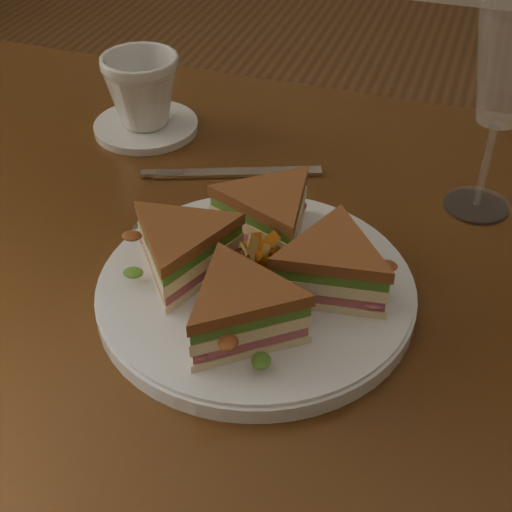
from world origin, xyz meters
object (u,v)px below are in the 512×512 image
at_px(table, 261,328).
at_px(spoon, 175,231).
at_px(saucer, 146,126).
at_px(knife, 225,173).
at_px(plate, 256,291).
at_px(wine_glass, 507,74).
at_px(coffee_cup, 142,91).
at_px(sandwich_wedges, 256,260).

bearing_deg(table, spoon, 173.89).
bearing_deg(table, saucer, 137.75).
bearing_deg(knife, plate, -82.74).
distance_m(wine_glass, coffee_cup, 0.44).
relative_size(plate, sandwich_wedges, 1.09).
bearing_deg(coffee_cup, spoon, -53.01).
bearing_deg(plate, saucer, 132.40).
bearing_deg(table, wine_glass, 39.57).
distance_m(table, saucer, 0.32).
bearing_deg(spoon, plate, -54.73).
bearing_deg(saucer, wine_glass, -5.73).
xyz_separation_m(table, coffee_cup, (-0.23, 0.21, 0.15)).
height_order(knife, wine_glass, wine_glass).
height_order(plate, wine_glass, wine_glass).
relative_size(sandwich_wedges, spoon, 1.60).
xyz_separation_m(spoon, wine_glass, (0.30, 0.15, 0.15)).
relative_size(spoon, wine_glass, 0.78).
distance_m(table, wine_glass, 0.36).
xyz_separation_m(plate, saucer, (-0.24, 0.26, -0.00)).
bearing_deg(sandwich_wedges, saucer, 132.40).
bearing_deg(wine_glass, sandwich_wedges, -130.10).
bearing_deg(knife, spoon, -115.21).
distance_m(sandwich_wedges, spoon, 0.14).
xyz_separation_m(table, saucer, (-0.23, 0.21, 0.10)).
height_order(table, sandwich_wedges, sandwich_wedges).
height_order(plate, coffee_cup, coffee_cup).
bearing_deg(table, plate, -77.28).
xyz_separation_m(spoon, knife, (0.01, 0.13, -0.00)).
height_order(spoon, coffee_cup, coffee_cup).
height_order(table, plate, plate).
relative_size(wine_glass, saucer, 1.63).
bearing_deg(sandwich_wedges, table, 102.72).
xyz_separation_m(saucer, coffee_cup, (0.00, 0.00, 0.05)).
relative_size(spoon, coffee_cup, 1.76).
bearing_deg(wine_glass, saucer, 174.27).
distance_m(table, spoon, 0.14).
bearing_deg(sandwich_wedges, plate, -45.00).
bearing_deg(coffee_cup, plate, -43.61).
relative_size(plate, coffee_cup, 3.06).
bearing_deg(sandwich_wedges, spoon, 149.25).
bearing_deg(coffee_cup, sandwich_wedges, -43.61).
bearing_deg(plate, coffee_cup, 132.40).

